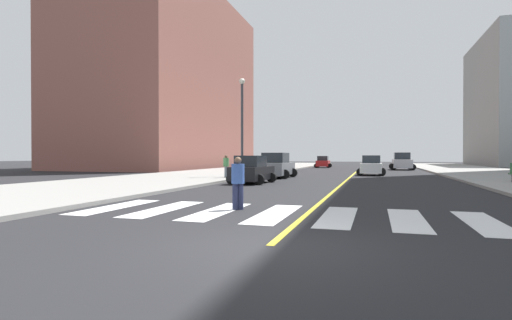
{
  "coord_description": "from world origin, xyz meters",
  "views": [
    {
      "loc": [
        1.88,
        -7.13,
        1.69
      ],
      "look_at": [
        -8.38,
        26.92,
        1.31
      ],
      "focal_mm": 27.76,
      "sensor_mm": 36.0,
      "label": 1
    }
  ],
  "objects_px": {
    "car_silver_nearest": "(402,162)",
    "street_lamp": "(242,118)",
    "car_red_second": "(323,162)",
    "pedestrian_walking_west": "(226,165)",
    "pedestrian_crossing": "(238,181)",
    "car_white_fourth": "(371,166)",
    "car_black_third": "(252,170)",
    "car_gray_fifth": "(276,166)"
  },
  "relations": [
    {
      "from": "car_white_fourth",
      "to": "street_lamp",
      "type": "xyz_separation_m",
      "value": [
        -9.33,
        -7.49,
        3.7
      ]
    },
    {
      "from": "car_black_third",
      "to": "car_white_fourth",
      "type": "bearing_deg",
      "value": 64.29
    },
    {
      "from": "car_red_second",
      "to": "street_lamp",
      "type": "xyz_separation_m",
      "value": [
        -2.53,
        -28.33,
        3.73
      ]
    },
    {
      "from": "pedestrian_walking_west",
      "to": "street_lamp",
      "type": "distance_m",
      "value": 4.15
    },
    {
      "from": "car_red_second",
      "to": "street_lamp",
      "type": "bearing_deg",
      "value": -96.46
    },
    {
      "from": "car_black_third",
      "to": "car_silver_nearest",
      "type": "bearing_deg",
      "value": 72.21
    },
    {
      "from": "car_white_fourth",
      "to": "car_black_third",
      "type": "bearing_deg",
      "value": 62.87
    },
    {
      "from": "car_red_second",
      "to": "car_white_fourth",
      "type": "relative_size",
      "value": 0.96
    },
    {
      "from": "car_black_third",
      "to": "pedestrian_walking_west",
      "type": "distance_m",
      "value": 4.15
    },
    {
      "from": "car_red_second",
      "to": "pedestrian_crossing",
      "type": "bearing_deg",
      "value": -87.55
    },
    {
      "from": "car_black_third",
      "to": "car_gray_fifth",
      "type": "xyz_separation_m",
      "value": [
        -0.01,
        6.32,
        0.1
      ]
    },
    {
      "from": "car_silver_nearest",
      "to": "pedestrian_crossing",
      "type": "height_order",
      "value": "car_silver_nearest"
    },
    {
      "from": "car_black_third",
      "to": "car_white_fourth",
      "type": "height_order",
      "value": "car_white_fourth"
    },
    {
      "from": "street_lamp",
      "to": "car_silver_nearest",
      "type": "bearing_deg",
      "value": 60.15
    },
    {
      "from": "car_red_second",
      "to": "pedestrian_walking_west",
      "type": "distance_m",
      "value": 30.7
    },
    {
      "from": "car_gray_fifth",
      "to": "car_red_second",
      "type": "bearing_deg",
      "value": 91.16
    },
    {
      "from": "pedestrian_crossing",
      "to": "car_white_fourth",
      "type": "bearing_deg",
      "value": -140.23
    },
    {
      "from": "car_black_third",
      "to": "pedestrian_walking_west",
      "type": "relative_size",
      "value": 2.42
    },
    {
      "from": "car_white_fourth",
      "to": "car_silver_nearest",
      "type": "bearing_deg",
      "value": -101.59
    },
    {
      "from": "car_silver_nearest",
      "to": "car_black_third",
      "type": "bearing_deg",
      "value": 69.19
    },
    {
      "from": "car_red_second",
      "to": "street_lamp",
      "type": "height_order",
      "value": "street_lamp"
    },
    {
      "from": "car_white_fourth",
      "to": "pedestrian_walking_west",
      "type": "xyz_separation_m",
      "value": [
        -9.77,
        -9.71,
        0.23
      ]
    },
    {
      "from": "pedestrian_crossing",
      "to": "car_red_second",
      "type": "bearing_deg",
      "value": -127.44
    },
    {
      "from": "car_silver_nearest",
      "to": "car_gray_fifth",
      "type": "bearing_deg",
      "value": 63.71
    },
    {
      "from": "car_silver_nearest",
      "to": "pedestrian_crossing",
      "type": "xyz_separation_m",
      "value": [
        -7.2,
        -38.79,
        -0.06
      ]
    },
    {
      "from": "pedestrian_crossing",
      "to": "pedestrian_walking_west",
      "type": "relative_size",
      "value": 1.03
    },
    {
      "from": "car_red_second",
      "to": "car_black_third",
      "type": "distance_m",
      "value": 33.57
    },
    {
      "from": "car_silver_nearest",
      "to": "pedestrian_walking_west",
      "type": "height_order",
      "value": "car_silver_nearest"
    },
    {
      "from": "car_red_second",
      "to": "pedestrian_walking_west",
      "type": "xyz_separation_m",
      "value": [
        -2.97,
        -30.56,
        0.26
      ]
    },
    {
      "from": "car_white_fourth",
      "to": "pedestrian_crossing",
      "type": "xyz_separation_m",
      "value": [
        -3.81,
        -24.11,
        0.11
      ]
    },
    {
      "from": "car_silver_nearest",
      "to": "street_lamp",
      "type": "bearing_deg",
      "value": 59.97
    },
    {
      "from": "street_lamp",
      "to": "car_red_second",
      "type": "bearing_deg",
      "value": 84.9
    },
    {
      "from": "car_silver_nearest",
      "to": "car_white_fourth",
      "type": "distance_m",
      "value": 15.07
    },
    {
      "from": "car_red_second",
      "to": "pedestrian_crossing",
      "type": "height_order",
      "value": "same"
    },
    {
      "from": "street_lamp",
      "to": "car_gray_fifth",
      "type": "bearing_deg",
      "value": 24.47
    },
    {
      "from": "car_red_second",
      "to": "car_black_third",
      "type": "relative_size",
      "value": 0.96
    },
    {
      "from": "car_red_second",
      "to": "car_black_third",
      "type": "height_order",
      "value": "car_black_third"
    },
    {
      "from": "car_red_second",
      "to": "pedestrian_crossing",
      "type": "distance_m",
      "value": 45.06
    },
    {
      "from": "car_white_fourth",
      "to": "pedestrian_crossing",
      "type": "distance_m",
      "value": 24.41
    },
    {
      "from": "car_white_fourth",
      "to": "pedestrian_walking_west",
      "type": "relative_size",
      "value": 2.43
    },
    {
      "from": "car_silver_nearest",
      "to": "pedestrian_walking_west",
      "type": "xyz_separation_m",
      "value": [
        -13.16,
        -24.39,
        0.06
      ]
    },
    {
      "from": "car_white_fourth",
      "to": "street_lamp",
      "type": "distance_m",
      "value": 12.52
    }
  ]
}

